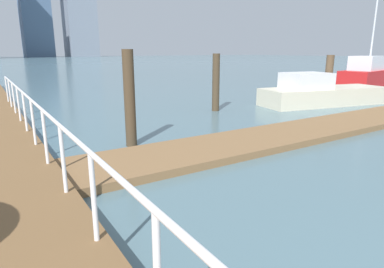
% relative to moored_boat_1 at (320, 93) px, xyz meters
% --- Properties ---
extents(ground_plane, '(300.00, 300.00, 0.00)m').
position_rel_moored_boat_1_xyz_m(ground_plane, '(-9.55, 7.66, -0.55)').
color(ground_plane, slate).
extents(floating_dock, '(15.97, 2.00, 0.18)m').
position_rel_moored_boat_1_xyz_m(floating_dock, '(-5.06, -3.44, -0.46)').
color(floating_dock, olive).
rests_on(floating_dock, ground_plane).
extents(boardwalk_railing, '(0.06, 23.63, 1.08)m').
position_rel_moored_boat_1_xyz_m(boardwalk_railing, '(-12.70, -5.74, 0.68)').
color(boardwalk_railing, white).
rests_on(boardwalk_railing, boardwalk).
extents(dock_piling_1, '(0.31, 0.31, 2.40)m').
position_rel_moored_boat_1_xyz_m(dock_piling_1, '(-5.19, 1.35, 0.65)').
color(dock_piling_1, '#473826').
rests_on(dock_piling_1, ground_plane).
extents(dock_piling_2, '(0.29, 0.29, 2.55)m').
position_rel_moored_boat_1_xyz_m(dock_piling_2, '(-10.34, -1.78, 0.73)').
color(dock_piling_2, '#473826').
rests_on(dock_piling_2, ground_plane).
extents(dock_piling_5, '(0.35, 0.35, 2.32)m').
position_rel_moored_boat_1_xyz_m(dock_piling_5, '(0.36, -0.10, 0.61)').
color(dock_piling_5, brown).
rests_on(dock_piling_5, ground_plane).
extents(moored_boat_1, '(6.51, 3.16, 1.53)m').
position_rel_moored_boat_1_xyz_m(moored_boat_1, '(0.00, 0.00, 0.00)').
color(moored_boat_1, beige).
rests_on(moored_boat_1, ground_plane).
extents(moored_boat_2, '(5.83, 2.91, 8.15)m').
position_rel_moored_boat_1_xyz_m(moored_boat_2, '(9.34, 3.20, 0.32)').
color(moored_boat_2, red).
rests_on(moored_boat_2, ground_plane).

